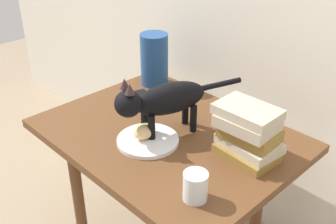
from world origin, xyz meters
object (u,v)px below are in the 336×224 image
Objects in this scene: bread_roll at (144,131)px; tv_remote at (146,99)px; green_vase at (154,59)px; cat at (162,100)px; side_table at (168,150)px; candle_jar at (195,188)px; plate at (147,140)px; book_stack at (248,132)px.

bread_roll reaches higher than tv_remote.
bread_roll is 0.29m from tv_remote.
tv_remote is (0.10, -0.14, -0.10)m from green_vase.
cat is 2.07× the size of green_vase.
bread_roll is (-0.01, -0.10, 0.12)m from side_table.
side_table is 10.32× the size of candle_jar.
candle_jar is at bearing -15.79° from bread_roll.
candle_jar is (0.31, -0.09, 0.03)m from plate.
bread_roll is (-0.01, -0.00, 0.03)m from plate.
candle_jar is (0.03, -0.27, -0.05)m from book_stack.
tv_remote is at bearing 151.68° from candle_jar.
cat is 0.28m from tv_remote.
book_stack is at bearing 16.48° from side_table.
tv_remote is (-0.53, 0.28, -0.03)m from candle_jar.
plate is at bearing -45.55° from green_vase.
plate is 0.14m from cat.
plate is 0.29m from tv_remote.
green_vase is (-0.33, 0.26, -0.02)m from cat.
side_table is 10.96× the size of bread_roll.
green_vase reaches higher than candle_jar.
green_vase is 2.63× the size of candle_jar.
green_vase is (-0.61, 0.16, 0.03)m from book_stack.
cat is at bearing -159.57° from book_stack.
tv_remote is at bearing -53.87° from green_vase.
book_stack is (0.28, 0.18, 0.08)m from plate.
bread_roll is at bearing -97.63° from side_table.
side_table is 0.15m from bread_roll.
plate is 2.63× the size of bread_roll.
bread_roll is at bearing -97.04° from cat.
green_vase is at bearing 133.15° from bread_roll.
plate is (-0.00, -0.09, 0.08)m from side_table.
side_table is 0.13m from plate.
plate is 1.40× the size of tv_remote.
green_vase is (-0.33, 0.24, 0.19)m from side_table.
side_table is 4.12× the size of book_stack.
cat is at bearing 90.34° from plate.
green_vase is at bearing 145.96° from candle_jar.
candle_jar is (0.30, -0.19, 0.11)m from side_table.
candle_jar is at bearing -9.22° from tv_remote.
bread_roll is 0.47m from green_vase.
bread_roll is 0.53× the size of tv_remote.
bread_roll reaches higher than side_table.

